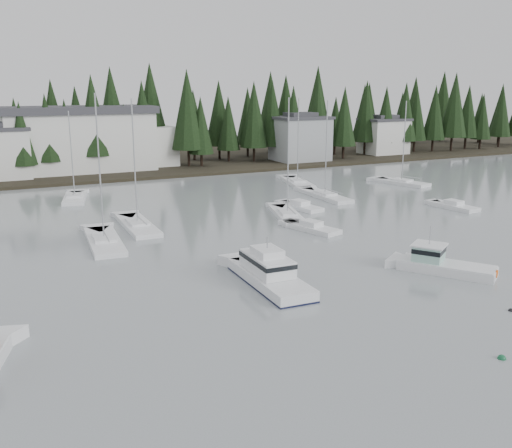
{
  "coord_description": "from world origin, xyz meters",
  "views": [
    {
      "loc": [
        -21.13,
        -18.7,
        14.63
      ],
      "look_at": [
        0.99,
        26.3,
        2.5
      ],
      "focal_mm": 40.0,
      "sensor_mm": 36.0,
      "label": 1
    }
  ],
  "objects_px": {
    "sailboat_5": "(287,217)",
    "runabout_2": "(453,207)",
    "lobster_boat_teal": "(442,266)",
    "sailboat_6": "(401,184)",
    "sailboat_2": "(325,197)",
    "runabout_4": "(300,207)",
    "harbor_inn": "(92,139)",
    "cabin_cruiser_center": "(269,276)",
    "sailboat_7": "(75,199)",
    "runabout_1": "(311,229)",
    "sailboat_3": "(297,184)",
    "house_east_b": "(384,135)",
    "sailboat_8": "(104,243)",
    "house_east_a": "(300,138)",
    "sailboat_4": "(138,227)"
  },
  "relations": [
    {
      "from": "house_east_a",
      "to": "sailboat_4",
      "type": "distance_m",
      "value": 57.42
    },
    {
      "from": "runabout_1",
      "to": "runabout_2",
      "type": "relative_size",
      "value": 1.07
    },
    {
      "from": "lobster_boat_teal",
      "to": "runabout_4",
      "type": "xyz_separation_m",
      "value": [
        2.24,
        26.39,
        -0.37
      ]
    },
    {
      "from": "runabout_2",
      "to": "sailboat_3",
      "type": "bearing_deg",
      "value": 12.78
    },
    {
      "from": "house_east_a",
      "to": "runabout_1",
      "type": "distance_m",
      "value": 54.52
    },
    {
      "from": "sailboat_7",
      "to": "sailboat_2",
      "type": "bearing_deg",
      "value": -100.57
    },
    {
      "from": "sailboat_2",
      "to": "house_east_b",
      "type": "bearing_deg",
      "value": -44.64
    },
    {
      "from": "sailboat_5",
      "to": "runabout_2",
      "type": "xyz_separation_m",
      "value": [
        20.8,
        -4.74,
        0.06
      ]
    },
    {
      "from": "lobster_boat_teal",
      "to": "sailboat_5",
      "type": "distance_m",
      "value": 22.91
    },
    {
      "from": "house_east_a",
      "to": "house_east_b",
      "type": "distance_m",
      "value": 22.1
    },
    {
      "from": "harbor_inn",
      "to": "runabout_2",
      "type": "height_order",
      "value": "harbor_inn"
    },
    {
      "from": "house_east_a",
      "to": "house_east_b",
      "type": "bearing_deg",
      "value": 5.19
    },
    {
      "from": "sailboat_3",
      "to": "sailboat_6",
      "type": "height_order",
      "value": "sailboat_3"
    },
    {
      "from": "sailboat_6",
      "to": "runabout_2",
      "type": "height_order",
      "value": "sailboat_6"
    },
    {
      "from": "sailboat_7",
      "to": "runabout_1",
      "type": "xyz_separation_m",
      "value": [
        19.52,
        -27.77,
        0.07
      ]
    },
    {
      "from": "house_east_a",
      "to": "sailboat_3",
      "type": "height_order",
      "value": "sailboat_3"
    },
    {
      "from": "sailboat_6",
      "to": "sailboat_5",
      "type": "bearing_deg",
      "value": 99.62
    },
    {
      "from": "harbor_inn",
      "to": "runabout_1",
      "type": "relative_size",
      "value": 4.23
    },
    {
      "from": "sailboat_5",
      "to": "sailboat_7",
      "type": "relative_size",
      "value": 1.15
    },
    {
      "from": "house_east_a",
      "to": "runabout_1",
      "type": "relative_size",
      "value": 1.52
    },
    {
      "from": "house_east_a",
      "to": "cabin_cruiser_center",
      "type": "xyz_separation_m",
      "value": [
        -38.1,
        -60.2,
        -4.27
      ]
    },
    {
      "from": "house_east_b",
      "to": "harbor_inn",
      "type": "height_order",
      "value": "harbor_inn"
    },
    {
      "from": "sailboat_5",
      "to": "sailboat_7",
      "type": "distance_m",
      "value": 29.44
    },
    {
      "from": "sailboat_5",
      "to": "sailboat_8",
      "type": "relative_size",
      "value": 0.96
    },
    {
      "from": "sailboat_7",
      "to": "runabout_1",
      "type": "distance_m",
      "value": 33.95
    },
    {
      "from": "harbor_inn",
      "to": "cabin_cruiser_center",
      "type": "height_order",
      "value": "harbor_inn"
    },
    {
      "from": "sailboat_2",
      "to": "runabout_4",
      "type": "bearing_deg",
      "value": 127.72
    },
    {
      "from": "lobster_boat_teal",
      "to": "sailboat_6",
      "type": "xyz_separation_m",
      "value": [
        25.48,
        35.12,
        -0.43
      ]
    },
    {
      "from": "house_east_b",
      "to": "sailboat_6",
      "type": "bearing_deg",
      "value": -123.99
    },
    {
      "from": "house_east_a",
      "to": "sailboat_8",
      "type": "bearing_deg",
      "value": -137.4
    },
    {
      "from": "cabin_cruiser_center",
      "to": "sailboat_5",
      "type": "relative_size",
      "value": 0.71
    },
    {
      "from": "cabin_cruiser_center",
      "to": "runabout_1",
      "type": "height_order",
      "value": "cabin_cruiser_center"
    },
    {
      "from": "sailboat_4",
      "to": "sailboat_7",
      "type": "height_order",
      "value": "sailboat_4"
    },
    {
      "from": "house_east_a",
      "to": "runabout_4",
      "type": "distance_m",
      "value": 43.7
    },
    {
      "from": "lobster_boat_teal",
      "to": "sailboat_8",
      "type": "relative_size",
      "value": 0.53
    },
    {
      "from": "sailboat_8",
      "to": "runabout_1",
      "type": "relative_size",
      "value": 2.09
    },
    {
      "from": "harbor_inn",
      "to": "sailboat_3",
      "type": "height_order",
      "value": "sailboat_3"
    },
    {
      "from": "house_east_a",
      "to": "runabout_4",
      "type": "relative_size",
      "value": 1.54
    },
    {
      "from": "sailboat_4",
      "to": "runabout_1",
      "type": "bearing_deg",
      "value": -117.94
    },
    {
      "from": "sailboat_7",
      "to": "sailboat_6",
      "type": "bearing_deg",
      "value": -88.37
    },
    {
      "from": "runabout_1",
      "to": "house_east_b",
      "type": "bearing_deg",
      "value": -59.7
    },
    {
      "from": "harbor_inn",
      "to": "runabout_2",
      "type": "bearing_deg",
      "value": -55.83
    },
    {
      "from": "lobster_boat_teal",
      "to": "runabout_1",
      "type": "xyz_separation_m",
      "value": [
        -2.26,
        16.44,
        -0.37
      ]
    },
    {
      "from": "sailboat_7",
      "to": "sailboat_8",
      "type": "relative_size",
      "value": 0.83
    },
    {
      "from": "sailboat_3",
      "to": "sailboat_7",
      "type": "height_order",
      "value": "sailboat_3"
    },
    {
      "from": "sailboat_8",
      "to": "sailboat_2",
      "type": "bearing_deg",
      "value": -66.99
    },
    {
      "from": "runabout_4",
      "to": "harbor_inn",
      "type": "bearing_deg",
      "value": 12.97
    },
    {
      "from": "house_east_a",
      "to": "runabout_2",
      "type": "bearing_deg",
      "value": -96.17
    },
    {
      "from": "sailboat_7",
      "to": "sailboat_5",
      "type": "bearing_deg",
      "value": -124.01
    },
    {
      "from": "sailboat_2",
      "to": "sailboat_3",
      "type": "relative_size",
      "value": 1.0
    }
  ]
}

